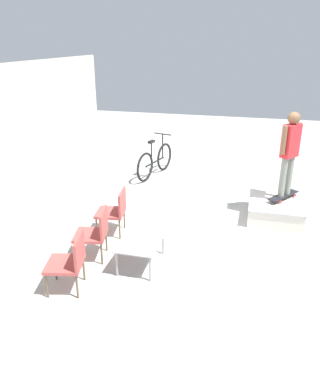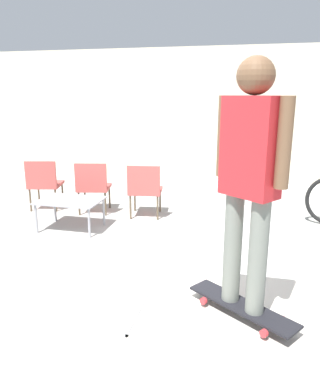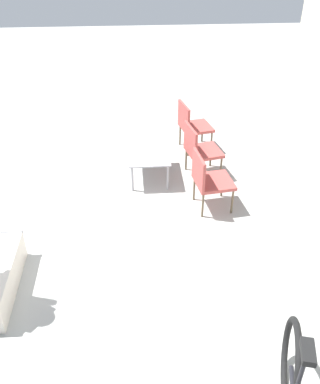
% 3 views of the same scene
% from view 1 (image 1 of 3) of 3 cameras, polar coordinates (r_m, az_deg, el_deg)
% --- Properties ---
extents(ground_plane, '(24.00, 24.00, 0.00)m').
position_cam_1_polar(ground_plane, '(7.37, 9.41, -6.36)').
color(ground_plane, '#A8A8A3').
extents(skate_ramp_box, '(1.26, 1.09, 0.40)m').
position_cam_1_polar(skate_ramp_box, '(8.20, 17.15, -2.54)').
color(skate_ramp_box, silver).
rests_on(skate_ramp_box, ground_plane).
extents(skateboard_on_ramp, '(0.83, 0.66, 0.07)m').
position_cam_1_polar(skateboard_on_ramp, '(8.25, 18.29, -0.51)').
color(skateboard_on_ramp, black).
rests_on(skateboard_on_ramp, skate_ramp_box).
extents(person_skater, '(0.47, 0.39, 1.73)m').
position_cam_1_polar(person_skater, '(7.93, 19.19, 6.41)').
color(person_skater, gray).
rests_on(person_skater, skateboard_on_ramp).
extents(coffee_table, '(0.93, 0.65, 0.45)m').
position_cam_1_polar(coffee_table, '(6.18, -2.93, -7.76)').
color(coffee_table, '#9E9EA3').
rests_on(coffee_table, ground_plane).
extents(patio_chair_left, '(0.62, 0.62, 0.88)m').
position_cam_1_polar(patio_chair_left, '(5.71, -13.55, -10.05)').
color(patio_chair_left, brown).
rests_on(patio_chair_left, ground_plane).
extents(patio_chair_center, '(0.62, 0.62, 0.88)m').
position_cam_1_polar(patio_chair_center, '(6.41, -9.83, -5.93)').
color(patio_chair_center, brown).
rests_on(patio_chair_center, ground_plane).
extents(patio_chair_right, '(0.59, 0.59, 0.88)m').
position_cam_1_polar(patio_chair_right, '(7.15, -6.92, -2.65)').
color(patio_chair_right, brown).
rests_on(patio_chair_right, ground_plane).
extents(bicycle, '(1.80, 0.62, 1.09)m').
position_cam_1_polar(bicycle, '(10.24, -0.75, 4.75)').
color(bicycle, black).
rests_on(bicycle, ground_plane).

